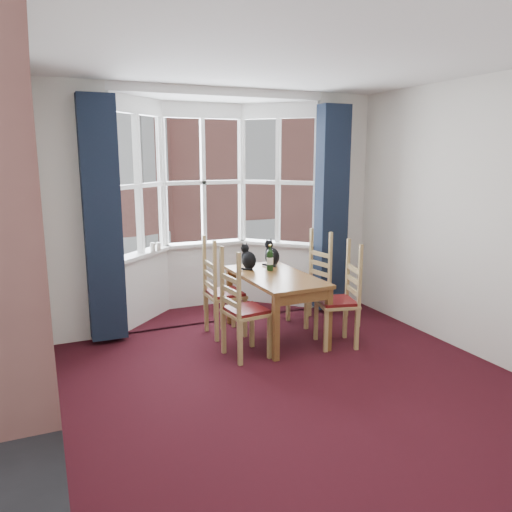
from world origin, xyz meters
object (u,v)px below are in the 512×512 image
cat_left (248,259)px  candle_short (159,247)px  chair_left_far (217,295)px  candle_tall (153,247)px  dining_table (275,283)px  chair_right_far (314,284)px  wine_bottle (270,259)px  cat_right (272,255)px  chair_right_near (345,303)px  chair_left_near (238,313)px

cat_left → candle_short: cat_left is taller
chair_left_far → candle_tall: size_ratio=8.14×
dining_table → chair_right_far: (0.67, 0.29, -0.16)m
wine_bottle → candle_short: bearing=139.5°
cat_left → candle_short: 1.17m
cat_left → cat_right: bearing=12.2°
chair_right_near → dining_table: bearing=138.1°
dining_table → candle_tall: (-1.13, 1.13, 0.30)m
chair_left_far → chair_right_far: 1.26m
chair_left_far → chair_right_near: 1.42m
chair_right_near → chair_left_far: bearing=145.2°
dining_table → candle_tall: bearing=135.1°
dining_table → cat_left: 0.49m
chair_left_far → cat_left: (0.43, 0.12, 0.37)m
chair_left_near → cat_right: 1.25m
dining_table → candle_short: size_ratio=12.79×
chair_left_near → cat_right: cat_right is taller
chair_right_far → cat_right: 0.64m
dining_table → candle_tall: size_ratio=12.01×
dining_table → candle_tall: candle_tall is taller
dining_table → cat_left: size_ratio=4.36×
chair_left_far → wine_bottle: wine_bottle is taller
cat_left → wine_bottle: (0.19, -0.18, 0.02)m
candle_short → dining_table: bearing=-47.7°
chair_right_near → wine_bottle: (-0.55, 0.75, 0.38)m
chair_left_far → candle_tall: 1.09m
candle_short → candle_tall: bearing=-158.8°
chair_left_far → chair_right_far: size_ratio=1.00×
cat_right → candle_short: cat_right is taller
cat_right → cat_left: bearing=-167.8°
wine_bottle → chair_right_far: bearing=5.4°
chair_right_near → chair_left_near: bearing=174.4°
chair_left_near → chair_left_far: bearing=88.3°
chair_right_far → wine_bottle: size_ratio=3.02×
chair_right_far → cat_right: bearing=158.0°
chair_right_near → candle_short: bearing=134.2°
chair_left_far → cat_right: bearing=14.0°
chair_left_near → chair_right_far: (1.28, 0.69, 0.00)m
dining_table → wine_bottle: wine_bottle is taller
cat_right → candle_short: (-1.23, 0.67, 0.08)m
chair_left_far → cat_left: 0.58m
candle_tall → candle_short: 0.08m
cat_left → wine_bottle: size_ratio=1.02×
chair_left_near → candle_tall: candle_tall is taller
candle_short → wine_bottle: bearing=-40.5°
chair_left_near → wine_bottle: size_ratio=3.02×
chair_left_near → chair_right_far: size_ratio=1.00×
dining_table → chair_left_near: chair_left_near is taller
candle_short → chair_right_far: bearing=-26.8°
cat_left → cat_right: cat_right is taller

